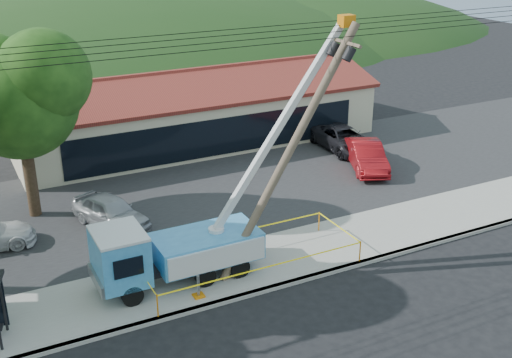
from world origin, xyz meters
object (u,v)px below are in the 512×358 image
object	(u,v)px
car_red	(366,170)
leaning_pole	(295,142)
utility_truck	(176,246)
car_silver	(112,228)
car_dark	(342,151)

from	to	relation	value
car_red	leaning_pole	bearing A→B (deg)	-118.04
leaning_pole	car_red	bearing A→B (deg)	38.69
utility_truck	car_red	bearing A→B (deg)	24.96
leaning_pole	car_red	distance (m)	12.73
utility_truck	car_silver	world-z (taller)	utility_truck
car_silver	car_dark	distance (m)	15.84
utility_truck	car_dark	world-z (taller)	utility_truck
utility_truck	car_red	xyz separation A→B (m)	(13.71, 6.38, -1.60)
leaning_pole	car_silver	world-z (taller)	leaning_pole
leaning_pole	car_dark	xyz separation A→B (m)	(9.67, 10.49, -5.36)
car_silver	car_red	bearing A→B (deg)	-19.77
utility_truck	car_silver	size ratio (longest dim) A/B	2.52
utility_truck	car_silver	bearing A→B (deg)	99.71
car_silver	car_dark	size ratio (longest dim) A/B	0.84
car_silver	car_red	distance (m)	14.73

